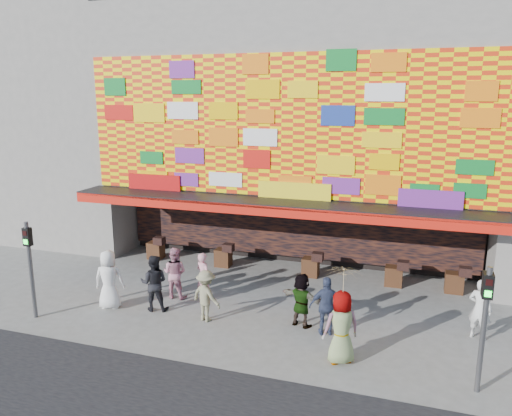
% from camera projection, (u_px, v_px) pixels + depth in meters
% --- Properties ---
extents(ground, '(90.00, 90.00, 0.00)m').
position_uv_depth(ground, '(244.00, 325.00, 14.69)').
color(ground, slate).
rests_on(ground, ground).
extents(shop_building, '(15.20, 9.40, 10.00)m').
position_uv_depth(shop_building, '(308.00, 128.00, 21.10)').
color(shop_building, gray).
rests_on(shop_building, ground).
extents(neighbor_left, '(11.00, 8.00, 12.00)m').
position_uv_depth(neighbor_left, '(51.00, 107.00, 24.74)').
color(neighbor_left, gray).
rests_on(neighbor_left, ground).
extents(signal_left, '(0.22, 0.20, 3.00)m').
position_uv_depth(signal_left, '(30.00, 259.00, 14.79)').
color(signal_left, '#59595B').
rests_on(signal_left, ground).
extents(signal_right, '(0.22, 0.20, 3.00)m').
position_uv_depth(signal_right, '(485.00, 316.00, 10.99)').
color(signal_right, '#59595B').
rests_on(signal_right, ground).
extents(ped_a, '(1.06, 0.84, 1.89)m').
position_uv_depth(ped_a, '(109.00, 279.00, 15.68)').
color(ped_a, white).
rests_on(ped_a, ground).
extents(ped_b, '(0.71, 0.61, 1.63)m').
position_uv_depth(ped_b, '(203.00, 277.00, 16.27)').
color(ped_b, pink).
rests_on(ped_b, ground).
extents(ped_c, '(1.02, 0.89, 1.79)m').
position_uv_depth(ped_c, '(154.00, 283.00, 15.54)').
color(ped_c, black).
rests_on(ped_c, ground).
extents(ped_d, '(1.15, 0.90, 1.57)m').
position_uv_depth(ped_d, '(206.00, 296.00, 14.82)').
color(ped_d, gray).
rests_on(ped_d, ground).
extents(ped_e, '(1.08, 0.71, 1.70)m').
position_uv_depth(ped_e, '(327.00, 306.00, 13.94)').
color(ped_e, '#333C5A').
rests_on(ped_e, ground).
extents(ped_f, '(1.56, 0.93, 1.61)m').
position_uv_depth(ped_f, '(302.00, 300.00, 14.47)').
color(ped_f, gray).
rests_on(ped_f, ground).
extents(ped_g, '(1.10, 0.98, 1.90)m').
position_uv_depth(ped_g, '(341.00, 327.00, 12.46)').
color(ped_g, gray).
rests_on(ped_g, ground).
extents(ped_h, '(0.75, 0.64, 1.74)m').
position_uv_depth(ped_h, '(480.00, 309.00, 13.69)').
color(ped_h, silver).
rests_on(ped_h, ground).
extents(ped_i, '(0.84, 0.65, 1.73)m').
position_uv_depth(ped_i, '(175.00, 273.00, 16.51)').
color(ped_i, '#C37E93').
rests_on(ped_i, ground).
extents(parasol, '(1.10, 1.11, 1.78)m').
position_uv_depth(parasol, '(343.00, 284.00, 12.20)').
color(parasol, beige).
rests_on(parasol, ground).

